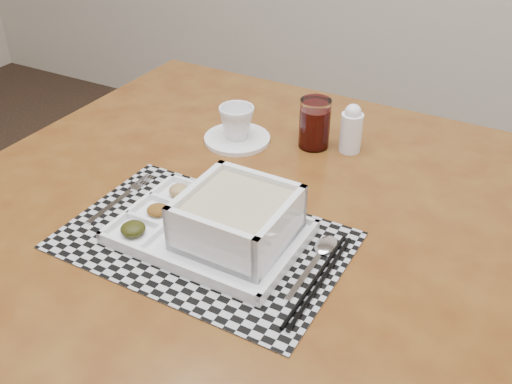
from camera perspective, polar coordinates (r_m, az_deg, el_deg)
dining_table at (r=1.15m, az=-1.85°, el=-4.44°), size 1.13×1.13×0.83m
placemat at (r=1.00m, az=-5.24°, el=-4.85°), size 0.49×0.32×0.00m
serving_tray at (r=0.97m, az=-2.77°, el=-3.16°), size 0.32×0.22×0.10m
fork at (r=1.13m, az=-13.16°, el=-0.47°), size 0.02×0.19×0.00m
spoon at (r=0.98m, az=6.70°, el=-5.76°), size 0.04×0.18×0.01m
chopsticks at (r=0.92m, az=6.27°, el=-8.72°), size 0.02×0.24×0.01m
saucer at (r=1.30m, az=-1.90°, el=5.34°), size 0.15×0.15×0.01m
cup at (r=1.28m, az=-1.94°, el=6.99°), size 0.09×0.09×0.07m
juice_glass at (r=1.26m, az=5.87°, el=6.68°), size 0.07×0.07×0.11m
creamer_bottle at (r=1.26m, az=9.51°, el=6.25°), size 0.05×0.05×0.11m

